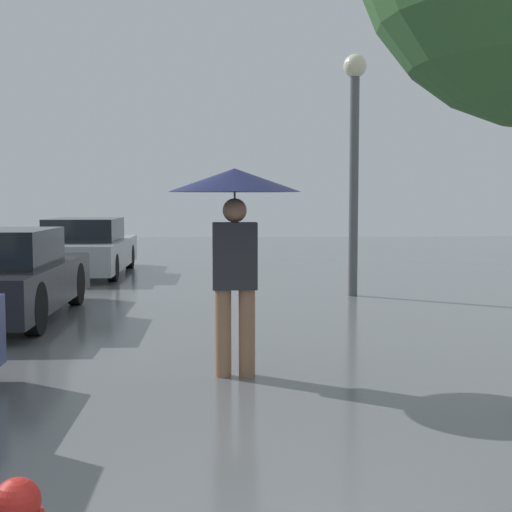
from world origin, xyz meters
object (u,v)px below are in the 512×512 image
at_px(parked_car_middle, 0,277).
at_px(street_lamp, 354,139).
at_px(pedestrian, 235,206).
at_px(parked_car_farthest, 87,249).

xyz_separation_m(parked_car_middle, street_lamp, (5.40, 2.12, 2.12)).
height_order(pedestrian, street_lamp, street_lamp).
xyz_separation_m(pedestrian, parked_car_middle, (-3.20, 3.42, -1.03)).
distance_m(parked_car_middle, parked_car_farthest, 5.98).
xyz_separation_m(pedestrian, parked_car_farthest, (-3.07, 9.40, -1.04)).
distance_m(pedestrian, parked_car_farthest, 9.95).
bearing_deg(street_lamp, pedestrian, -111.71).
distance_m(pedestrian, parked_car_middle, 4.79).
height_order(pedestrian, parked_car_farthest, pedestrian).
height_order(parked_car_farthest, street_lamp, street_lamp).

